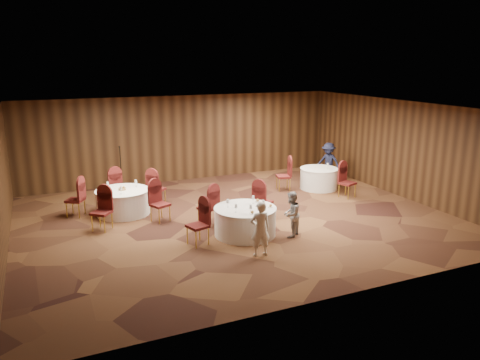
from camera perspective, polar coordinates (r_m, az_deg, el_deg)
name	(u,v)px	position (r m, az deg, el deg)	size (l,w,h in m)	color
ground	(236,219)	(13.63, -0.43, -4.76)	(12.00, 12.00, 0.00)	black
room_shell	(236,153)	(13.11, -0.45, 3.37)	(12.00, 12.00, 12.00)	silver
table_main	(245,221)	(12.34, 0.63, -5.02)	(1.64, 1.64, 0.74)	white
table_left	(123,202)	(14.39, -14.07, -2.58)	(1.59, 1.59, 0.74)	white
table_right	(319,178)	(16.92, 9.59, 0.21)	(1.35, 1.35, 0.74)	white
chairs_main	(224,211)	(12.75, -1.93, -3.79)	(3.05, 1.95, 1.00)	#3C0C10
chairs_left	(122,198)	(14.35, -14.22, -2.13)	(3.20, 3.13, 1.00)	#3C0C10
chairs_right	(315,179)	(16.24, 9.08, 0.08)	(2.16, 2.32, 1.00)	#3C0C10
tabletop_main	(252,204)	(12.17, 1.52, -2.98)	(1.14, 1.00, 0.22)	silver
tabletop_left	(122,187)	(14.28, -14.19, -0.86)	(0.90, 0.78, 0.22)	silver
tabletop_right	(328,165)	(16.74, 10.65, 1.85)	(0.08, 0.08, 0.22)	silver
mic_stand	(122,179)	(16.59, -14.23, 0.07)	(0.24, 0.24, 1.65)	black
woman_a	(260,229)	(10.97, 2.46, -5.97)	(0.49, 0.32, 1.33)	white
woman_b	(291,214)	(12.22, 6.25, -4.18)	(0.59, 0.46, 1.21)	#9E9EA2
man_c	(328,162)	(17.93, 10.72, 2.16)	(0.95, 0.55, 1.47)	black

